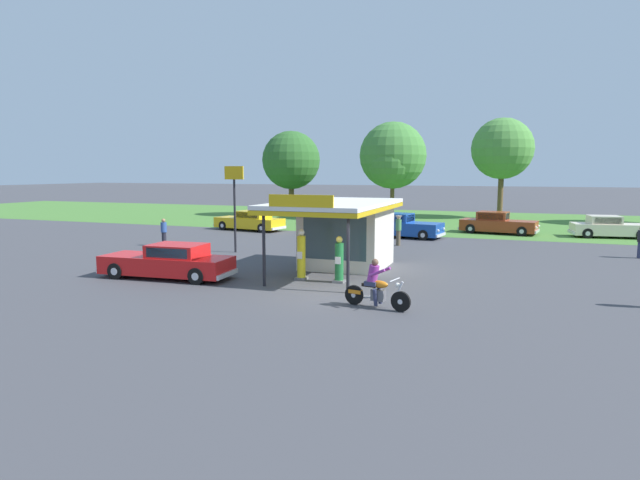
{
  "coord_description": "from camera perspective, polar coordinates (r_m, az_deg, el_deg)",
  "views": [
    {
      "loc": [
        6.1,
        -17.46,
        4.3
      ],
      "look_at": [
        -1.79,
        3.6,
        1.4
      ],
      "focal_mm": 29.72,
      "sensor_mm": 36.0,
      "label": 1
    }
  ],
  "objects": [
    {
      "name": "roadside_pole_sign",
      "position": [
        28.59,
        -9.2,
        4.96
      ],
      "size": [
        1.1,
        0.12,
        4.6
      ],
      "color": "black",
      "rests_on": "ground"
    },
    {
      "name": "parked_car_back_row_far_left",
      "position": [
        35.47,
        8.74,
        1.46
      ],
      "size": [
        5.53,
        2.72,
        1.57
      ],
      "color": "#19479E",
      "rests_on": "ground"
    },
    {
      "name": "tree_oak_right",
      "position": [
        52.23,
        19.04,
        9.26
      ],
      "size": [
        5.62,
        5.62,
        9.24
      ],
      "color": "brown",
      "rests_on": "ground"
    },
    {
      "name": "service_station_kiosk",
      "position": [
        23.67,
        2.63,
        1.22
      ],
      "size": [
        4.22,
        7.56,
        3.5
      ],
      "color": "beige",
      "rests_on": "ground"
    },
    {
      "name": "grass_verge_strip",
      "position": [
        48.04,
        13.15,
        2.03
      ],
      "size": [
        120.0,
        24.0,
        0.01
      ],
      "primitive_type": "cube",
      "color": "#477A33",
      "rests_on": "ground"
    },
    {
      "name": "motorcycle_with_rider",
      "position": [
        16.94,
        6.04,
        -5.13
      ],
      "size": [
        2.26,
        0.8,
        1.58
      ],
      "color": "black",
      "rests_on": "ground"
    },
    {
      "name": "tree_oak_far_right",
      "position": [
        48.22,
        7.8,
        8.82
      ],
      "size": [
        5.98,
        6.01,
        8.75
      ],
      "color": "brown",
      "rests_on": "ground"
    },
    {
      "name": "gas_pump_offside",
      "position": [
        20.64,
        2.08,
        -2.34
      ],
      "size": [
        0.44,
        0.44,
        1.83
      ],
      "color": "slate",
      "rests_on": "ground"
    },
    {
      "name": "parked_car_back_row_centre_right",
      "position": [
        39.16,
        18.54,
        1.67
      ],
      "size": [
        5.44,
        2.65,
        1.53
      ],
      "color": "#993819",
      "rests_on": "ground"
    },
    {
      "name": "parked_car_back_row_left",
      "position": [
        39.7,
        28.68,
        1.18
      ],
      "size": [
        5.02,
        2.49,
        1.44
      ],
      "color": "beige",
      "rests_on": "ground"
    },
    {
      "name": "parked_car_back_row_far_right",
      "position": [
        39.54,
        -7.56,
        2.02
      ],
      "size": [
        5.68,
        2.7,
        1.44
      ],
      "color": "gold",
      "rests_on": "ground"
    },
    {
      "name": "tree_oak_far_left",
      "position": [
        52.15,
        -3.17,
        8.42
      ],
      "size": [
        5.65,
        5.65,
        8.25
      ],
      "color": "brown",
      "rests_on": "ground"
    },
    {
      "name": "featured_classic_sedan",
      "position": [
        22.42,
        -15.98,
        -2.32
      ],
      "size": [
        5.67,
        2.18,
        1.41
      ],
      "color": "red",
      "rests_on": "ground"
    },
    {
      "name": "parked_car_back_row_right",
      "position": [
        40.57,
        2.78,
        2.31
      ],
      "size": [
        5.41,
        2.69,
        1.62
      ],
      "color": "gold",
      "rests_on": "ground"
    },
    {
      "name": "gas_pump_nearside",
      "position": [
        21.17,
        -2.03,
        -1.8
      ],
      "size": [
        0.44,
        0.44,
        2.04
      ],
      "color": "slate",
      "rests_on": "ground"
    },
    {
      "name": "bystander_chatting_near_pumps",
      "position": [
        32.12,
        -16.46,
        0.87
      ],
      "size": [
        0.34,
        0.34,
        1.61
      ],
      "color": "black",
      "rests_on": "ground"
    },
    {
      "name": "bystander_standing_back_lot",
      "position": [
        31.33,
        8.44,
        1.15
      ],
      "size": [
        0.39,
        0.39,
        1.78
      ],
      "color": "brown",
      "rests_on": "ground"
    },
    {
      "name": "ground_plane",
      "position": [
        18.99,
        1.24,
        -5.75
      ],
      "size": [
        300.0,
        300.0,
        0.0
      ],
      "primitive_type": "plane",
      "color": "#424247"
    }
  ]
}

